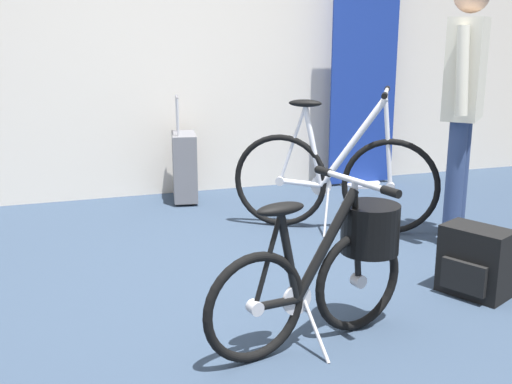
{
  "coord_description": "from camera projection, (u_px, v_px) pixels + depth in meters",
  "views": [
    {
      "loc": [
        -0.89,
        -2.69,
        1.33
      ],
      "look_at": [
        0.04,
        0.19,
        0.55
      ],
      "focal_mm": 44.59,
      "sensor_mm": 36.0,
      "label": 1
    }
  ],
  "objects": [
    {
      "name": "folding_bike_foreground",
      "position": [
        334.0,
        261.0,
        2.74
      ],
      "size": [
        1.0,
        0.52,
        0.72
      ],
      "color": "black",
      "rests_on": "ground_plane"
    },
    {
      "name": "backpack_on_floor",
      "position": [
        475.0,
        262.0,
        3.24
      ],
      "size": [
        0.33,
        0.39,
        0.36
      ],
      "color": "black",
      "rests_on": "ground_plane"
    },
    {
      "name": "floor_banner_stand",
      "position": [
        363.0,
        95.0,
        5.39
      ],
      "size": [
        0.6,
        0.36,
        1.74
      ],
      "color": "#B7B7BC",
      "rests_on": "ground_plane"
    },
    {
      "name": "rolling_suitcase",
      "position": [
        185.0,
        166.0,
        4.97
      ],
      "size": [
        0.24,
        0.38,
        0.83
      ],
      "color": "slate",
      "rests_on": "ground_plane"
    },
    {
      "name": "back_wall",
      "position": [
        163.0,
        19.0,
        4.98
      ],
      "size": [
        7.04,
        0.1,
        2.8
      ],
      "primitive_type": "cube",
      "color": "silver",
      "rests_on": "ground_plane"
    },
    {
      "name": "visitor_near_wall",
      "position": [
        464.0,
        96.0,
        3.87
      ],
      "size": [
        0.4,
        0.4,
        1.63
      ],
      "color": "navy",
      "rests_on": "ground_plane"
    },
    {
      "name": "ground_plane",
      "position": [
        260.0,
        312.0,
        3.08
      ],
      "size": [
        7.04,
        7.04,
        0.0
      ],
      "primitive_type": "plane",
      "color": "#2D3D51"
    },
    {
      "name": "display_bike_left",
      "position": [
        334.0,
        178.0,
        4.24
      ],
      "size": [
        1.2,
        0.77,
        0.96
      ],
      "color": "black",
      "rests_on": "ground_plane"
    }
  ]
}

